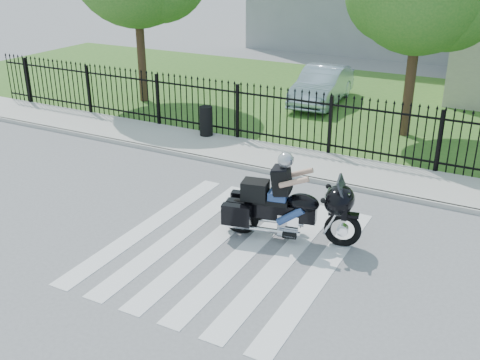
% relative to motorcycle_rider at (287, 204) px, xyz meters
% --- Properties ---
extents(ground, '(120.00, 120.00, 0.00)m').
position_rel_motorcycle_rider_xyz_m(ground, '(-0.88, -0.92, -0.80)').
color(ground, slate).
rests_on(ground, ground).
extents(crosswalk, '(5.00, 5.50, 0.01)m').
position_rel_motorcycle_rider_xyz_m(crosswalk, '(-0.88, -0.92, -0.79)').
color(crosswalk, silver).
rests_on(crosswalk, ground).
extents(sidewalk, '(40.00, 2.00, 0.12)m').
position_rel_motorcycle_rider_xyz_m(sidewalk, '(-0.88, 4.08, -0.74)').
color(sidewalk, '#ADAAA3').
rests_on(sidewalk, ground).
extents(curb, '(40.00, 0.12, 0.12)m').
position_rel_motorcycle_rider_xyz_m(curb, '(-0.88, 3.08, -0.74)').
color(curb, '#ADAAA3').
rests_on(curb, ground).
extents(grass_strip, '(40.00, 12.00, 0.02)m').
position_rel_motorcycle_rider_xyz_m(grass_strip, '(-0.88, 11.08, -0.79)').
color(grass_strip, '#316121').
rests_on(grass_strip, ground).
extents(iron_fence, '(26.00, 0.04, 1.80)m').
position_rel_motorcycle_rider_xyz_m(iron_fence, '(-0.88, 5.08, 0.10)').
color(iron_fence, black).
rests_on(iron_fence, ground).
extents(motorcycle_rider, '(2.92, 1.35, 1.95)m').
position_rel_motorcycle_rider_xyz_m(motorcycle_rider, '(0.00, 0.00, 0.00)').
color(motorcycle_rider, black).
rests_on(motorcycle_rider, ground).
extents(parked_car, '(1.77, 4.32, 1.39)m').
position_rel_motorcycle_rider_xyz_m(parked_car, '(-3.09, 10.45, -0.08)').
color(parked_car, '#A1B6CA').
rests_on(parked_car, grass_strip).
extents(litter_bin, '(0.53, 0.53, 0.93)m').
position_rel_motorcycle_rider_xyz_m(litter_bin, '(-4.84, 4.78, -0.21)').
color(litter_bin, black).
rests_on(litter_bin, sidewalk).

